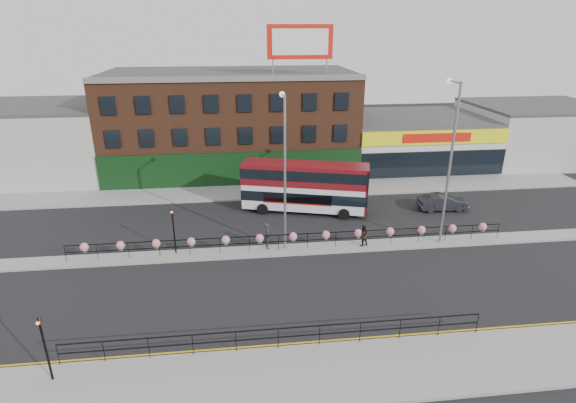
{
  "coord_description": "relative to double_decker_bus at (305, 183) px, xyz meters",
  "views": [
    {
      "loc": [
        -3.56,
        -27.52,
        14.55
      ],
      "look_at": [
        0.0,
        3.0,
        2.5
      ],
      "focal_mm": 28.0,
      "sensor_mm": 36.0,
      "label": 1
    }
  ],
  "objects": [
    {
      "name": "yellow_line_outer",
      "position": [
        -1.9,
        -16.79,
        -2.55
      ],
      "size": [
        60.0,
        0.1,
        0.01
      ],
      "primitive_type": "cube",
      "color": "gold",
      "rests_on": "ground"
    },
    {
      "name": "median_railing",
      "position": [
        -1.9,
        -6.91,
        -1.51
      ],
      "size": [
        30.04,
        0.56,
        1.23
      ],
      "color": "black",
      "rests_on": "median"
    },
    {
      "name": "warehouse_west",
      "position": [
        -26.15,
        13.09,
        1.09
      ],
      "size": [
        15.5,
        12.0,
        7.3
      ],
      "color": "#ACABA6",
      "rests_on": "ground"
    },
    {
      "name": "median",
      "position": [
        -1.9,
        -6.91,
        -2.48
      ],
      "size": [
        60.0,
        1.6,
        0.15
      ],
      "primitive_type": "cube",
      "color": "gray",
      "rests_on": "ground"
    },
    {
      "name": "brick_building",
      "position": [
        -5.9,
        13.05,
        2.57
      ],
      "size": [
        25.0,
        12.21,
        10.3
      ],
      "color": "brown",
      "rests_on": "ground"
    },
    {
      "name": "lamp_column_west",
      "position": [
        -2.43,
        -6.49,
        3.8
      ],
      "size": [
        0.38,
        1.84,
        10.48
      ],
      "color": "gray",
      "rests_on": "median"
    },
    {
      "name": "warehouse_east",
      "position": [
        28.85,
        13.09,
        0.59
      ],
      "size": [
        14.5,
        12.0,
        6.3
      ],
      "color": "#ACABA6",
      "rests_on": "ground"
    },
    {
      "name": "yellow_line_inner",
      "position": [
        -1.9,
        -16.61,
        -2.55
      ],
      "size": [
        60.0,
        0.1,
        0.01
      ],
      "primitive_type": "cube",
      "color": "gold",
      "rests_on": "ground"
    },
    {
      "name": "double_decker_bus",
      "position": [
        0.0,
        0.0,
        0.0
      ],
      "size": [
        10.57,
        5.17,
        4.17
      ],
      "color": "white",
      "rests_on": "ground"
    },
    {
      "name": "pedestrian_b",
      "position": [
        3.01,
        -6.95,
        -1.63
      ],
      "size": [
        1.08,
        1.0,
        1.57
      ],
      "primitive_type": "imported",
      "rotation": [
        0.0,
        0.0,
        3.42
      ],
      "color": "black",
      "rests_on": "median"
    },
    {
      "name": "south_pavement",
      "position": [
        -1.9,
        -18.91,
        -2.48
      ],
      "size": [
        60.0,
        4.0,
        0.15
      ],
      "primitive_type": "cube",
      "color": "gray",
      "rests_on": "ground"
    },
    {
      "name": "car",
      "position": [
        11.59,
        -1.01,
        -1.88
      ],
      "size": [
        1.8,
        4.27,
        1.37
      ],
      "primitive_type": "imported",
      "rotation": [
        0.0,
        0.0,
        1.53
      ],
      "color": "#282932",
      "rests_on": "ground"
    },
    {
      "name": "ground",
      "position": [
        -1.9,
        -6.91,
        -2.56
      ],
      "size": [
        120.0,
        120.0,
        0.0
      ],
      "primitive_type": "plane",
      "color": "black",
      "rests_on": "ground"
    },
    {
      "name": "pedestrian_a",
      "position": [
        -3.65,
        -6.52,
        -1.48
      ],
      "size": [
        0.8,
        0.64,
        1.87
      ],
      "primitive_type": "imported",
      "rotation": [
        0.0,
        0.0,
        1.71
      ],
      "color": "#26252E",
      "rests_on": "median"
    },
    {
      "name": "traffic_light_south",
      "position": [
        -13.9,
        -17.91,
        -0.09
      ],
      "size": [
        0.15,
        0.28,
        3.65
      ],
      "color": "black",
      "rests_on": "south_pavement"
    },
    {
      "name": "south_railing",
      "position": [
        -3.9,
        -17.01,
        -1.6
      ],
      "size": [
        20.04,
        0.05,
        1.12
      ],
      "color": "black",
      "rests_on": "south_pavement"
    },
    {
      "name": "billboard",
      "position": [
        0.6,
        8.08,
        10.62
      ],
      "size": [
        6.0,
        0.29,
        4.4
      ],
      "color": "red",
      "rests_on": "brick_building"
    },
    {
      "name": "supermarket",
      "position": [
        14.1,
        12.99,
        0.09
      ],
      "size": [
        15.0,
        12.25,
        5.3
      ],
      "color": "silver",
      "rests_on": "ground"
    },
    {
      "name": "lamp_column_east",
      "position": [
        8.65,
        -6.76,
        4.22
      ],
      "size": [
        0.4,
        1.96,
        11.19
      ],
      "color": "gray",
      "rests_on": "median"
    },
    {
      "name": "traffic_light_median",
      "position": [
        -9.9,
        -6.51,
        -0.09
      ],
      "size": [
        0.15,
        0.28,
        3.65
      ],
      "color": "black",
      "rests_on": "median"
    },
    {
      "name": "north_pavement",
      "position": [
        -1.9,
        5.09,
        -2.48
      ],
      "size": [
        60.0,
        4.0,
        0.15
      ],
      "primitive_type": "cube",
      "color": "gray",
      "rests_on": "ground"
    }
  ]
}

